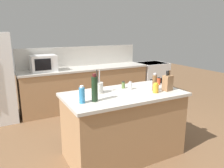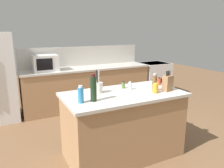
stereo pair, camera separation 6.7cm
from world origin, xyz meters
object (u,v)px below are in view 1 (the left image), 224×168
at_px(spice_jar_paprika, 159,81).
at_px(spice_jar_oregano, 123,85).
at_px(salt_shaker, 130,86).
at_px(pepper_grinder, 155,82).
at_px(honey_jar, 156,88).
at_px(microwave, 44,63).
at_px(utensil_crock, 99,87).
at_px(range_oven, 152,79).
at_px(knife_block, 168,83).
at_px(dish_soap_bottle, 82,95).
at_px(wine_bottle, 95,88).

xyz_separation_m(spice_jar_paprika, spice_jar_oregano, (-0.61, 0.06, -0.01)).
relative_size(salt_shaker, pepper_grinder, 0.46).
bearing_deg(honey_jar, microwave, 113.39).
bearing_deg(utensil_crock, salt_shaker, -4.87).
bearing_deg(salt_shaker, spice_jar_oregano, 118.30).
bearing_deg(range_oven, pepper_grinder, -127.64).
xyz_separation_m(knife_block, honey_jar, (-0.22, -0.01, -0.05)).
relative_size(range_oven, microwave, 1.80).
distance_m(knife_block, spice_jar_paprika, 0.36).
distance_m(microwave, utensil_crock, 2.07).
bearing_deg(knife_block, dish_soap_bottle, 168.29).
xyz_separation_m(utensil_crock, spice_jar_oregano, (0.43, 0.06, -0.03)).
bearing_deg(wine_bottle, spice_jar_oregano, 30.12).
relative_size(microwave, salt_shaker, 4.36).
relative_size(utensil_crock, salt_shaker, 2.73).
relative_size(spice_jar_paprika, spice_jar_oregano, 1.10).
distance_m(pepper_grinder, spice_jar_paprika, 0.39).
height_order(range_oven, salt_shaker, salt_shaker).
distance_m(honey_jar, spice_jar_oregano, 0.49).
distance_m(pepper_grinder, spice_jar_oregano, 0.46).
relative_size(range_oven, honey_jar, 6.72).
height_order(range_oven, spice_jar_oregano, spice_jar_oregano).
bearing_deg(pepper_grinder, wine_bottle, -177.60).
bearing_deg(spice_jar_oregano, knife_block, -39.15).
bearing_deg(wine_bottle, spice_jar_paprika, 13.43).
relative_size(microwave, dish_soap_bottle, 2.41).
distance_m(range_oven, spice_jar_paprika, 2.58).
relative_size(knife_block, spice_jar_paprika, 2.48).
bearing_deg(wine_bottle, honey_jar, -3.44).
bearing_deg(pepper_grinder, microwave, 115.27).
bearing_deg(honey_jar, spice_jar_oregano, 123.46).
xyz_separation_m(range_oven, spice_jar_oregano, (-2.10, -1.98, 0.52)).
xyz_separation_m(microwave, pepper_grinder, (1.09, -2.30, -0.05)).
relative_size(spice_jar_paprika, dish_soap_bottle, 0.55).
relative_size(honey_jar, spice_jar_oregano, 1.29).
relative_size(range_oven, utensil_crock, 2.87).
bearing_deg(salt_shaker, honey_jar, -54.96).
bearing_deg(spice_jar_oregano, range_oven, 43.37).
height_order(spice_jar_paprika, spice_jar_oregano, spice_jar_paprika).
height_order(spice_jar_oregano, dish_soap_bottle, dish_soap_bottle).
relative_size(utensil_crock, pepper_grinder, 1.26).
height_order(utensil_crock, wine_bottle, wine_bottle).
bearing_deg(pepper_grinder, spice_jar_paprika, 41.33).
bearing_deg(spice_jar_paprika, pepper_grinder, -138.67).
height_order(wine_bottle, dish_soap_bottle, wine_bottle).
bearing_deg(microwave, spice_jar_oregano, -68.95).
relative_size(spice_jar_paprika, honey_jar, 0.85).
bearing_deg(dish_soap_bottle, salt_shaker, 16.76).
height_order(salt_shaker, pepper_grinder, pepper_grinder).
bearing_deg(pepper_grinder, dish_soap_bottle, -178.23).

